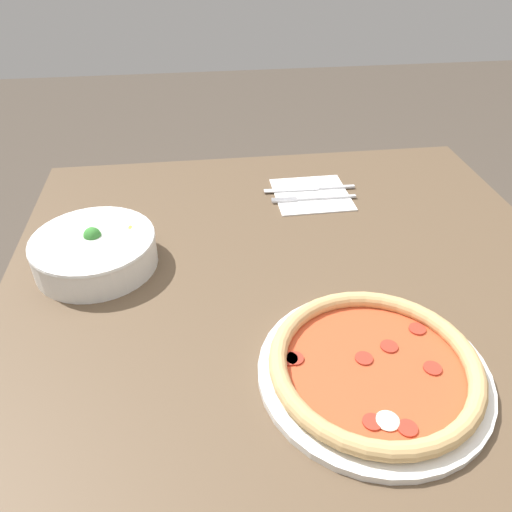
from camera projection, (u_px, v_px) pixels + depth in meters
The scene contains 6 objects.
dining_table at pixel (302, 347), 0.89m from camera, with size 1.21×1.06×0.74m.
pizza at pixel (374, 367), 0.71m from camera, with size 0.33×0.33×0.04m.
bowl at pixel (95, 249), 0.92m from camera, with size 0.23×0.23×0.08m.
napkin at pixel (311, 194), 1.15m from camera, with size 0.17×0.17×0.00m.
fork at pixel (315, 198), 1.13m from camera, with size 0.02×0.19×0.00m.
knife at pixel (313, 188), 1.17m from camera, with size 0.02×0.22×0.01m.
Camera 1 is at (-0.61, 0.16, 1.30)m, focal length 35.00 mm.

